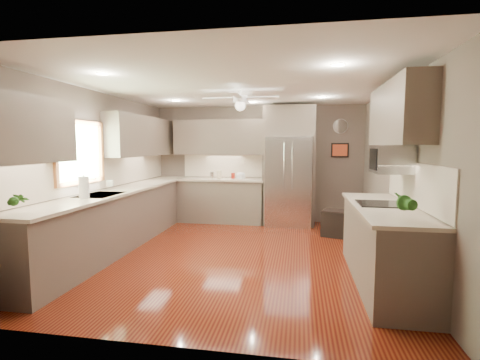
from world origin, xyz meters
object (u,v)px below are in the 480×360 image
(canister_c, at_px, (219,174))
(microwave, at_px, (391,159))
(potted_plant_left, at_px, (15,200))
(refrigerator, at_px, (289,168))
(canister_b, at_px, (212,175))
(paper_towel, at_px, (84,188))
(bowl, at_px, (241,177))
(potted_plant_right, at_px, (404,202))
(stool, at_px, (335,223))
(canister_d, at_px, (233,176))
(soap_bottle, at_px, (111,183))

(canister_c, xyz_separation_m, microwave, (2.81, -2.73, 0.45))
(potted_plant_left, distance_m, refrigerator, 4.93)
(canister_b, distance_m, paper_towel, 3.22)
(bowl, height_order, paper_towel, paper_towel)
(potted_plant_right, height_order, stool, potted_plant_right)
(canister_d, bearing_deg, stool, -22.56)
(canister_d, distance_m, potted_plant_left, 4.48)
(paper_towel, bearing_deg, canister_b, 72.11)
(stool, bearing_deg, bowl, 155.49)
(microwave, bearing_deg, canister_d, 132.13)
(potted_plant_right, bearing_deg, stool, 96.32)
(canister_c, height_order, microwave, microwave)
(canister_d, relative_size, soap_bottle, 0.60)
(soap_bottle, relative_size, potted_plant_left, 0.67)
(canister_c, height_order, bowl, canister_c)
(potted_plant_left, height_order, potted_plant_right, potted_plant_right)
(potted_plant_right, distance_m, bowl, 4.43)
(bowl, bearing_deg, paper_towel, -117.44)
(stool, bearing_deg, canister_d, 157.44)
(potted_plant_right, bearing_deg, soap_bottle, 157.47)
(microwave, relative_size, paper_towel, 1.67)
(paper_towel, bearing_deg, refrigerator, 48.95)
(paper_towel, bearing_deg, soap_bottle, 99.20)
(stool, relative_size, paper_towel, 1.60)
(canister_b, relative_size, canister_d, 1.16)
(potted_plant_right, bearing_deg, bowl, 120.21)
(paper_towel, bearing_deg, canister_d, 64.89)
(paper_towel, bearing_deg, potted_plant_left, -90.31)
(canister_c, relative_size, refrigerator, 0.07)
(canister_b, distance_m, potted_plant_right, 4.74)
(refrigerator, bearing_deg, paper_towel, -131.05)
(canister_b, relative_size, soap_bottle, 0.70)
(microwave, bearing_deg, paper_towel, -175.43)
(potted_plant_right, bearing_deg, canister_d, 122.05)
(potted_plant_right, xyz_separation_m, refrigerator, (-1.20, 3.74, 0.08))
(potted_plant_right, height_order, bowl, potted_plant_right)
(canister_b, height_order, microwave, microwave)
(canister_d, bearing_deg, canister_b, -176.95)
(canister_b, xyz_separation_m, bowl, (0.62, 0.03, -0.04))
(canister_d, xyz_separation_m, potted_plant_left, (-1.46, -4.23, 0.09))
(potted_plant_left, relative_size, bowl, 1.39)
(canister_d, distance_m, paper_towel, 3.42)
(canister_b, height_order, paper_towel, paper_towel)
(canister_c, distance_m, stool, 2.62)
(canister_c, xyz_separation_m, stool, (2.36, -0.81, -0.79))
(refrigerator, height_order, stool, refrigerator)
(refrigerator, height_order, paper_towel, refrigerator)
(refrigerator, xyz_separation_m, stool, (0.88, -0.79, -0.95))
(canister_c, relative_size, potted_plant_left, 0.57)
(canister_d, bearing_deg, potted_plant_left, -108.97)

